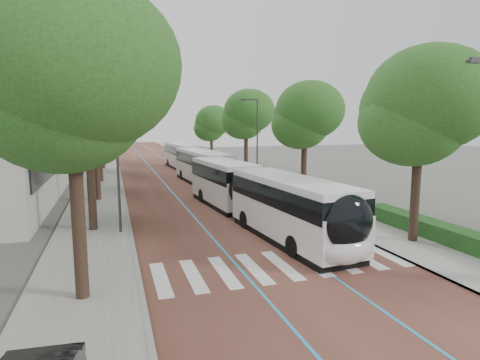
% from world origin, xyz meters
% --- Properties ---
extents(ground, '(160.00, 160.00, 0.00)m').
position_xyz_m(ground, '(0.00, 0.00, 0.00)').
color(ground, '#51544C').
rests_on(ground, ground).
extents(road, '(11.00, 140.00, 0.02)m').
position_xyz_m(road, '(0.00, 40.00, 0.01)').
color(road, '#572E27').
rests_on(road, ground).
extents(sidewalk_left, '(4.00, 140.00, 0.12)m').
position_xyz_m(sidewalk_left, '(-7.50, 40.00, 0.06)').
color(sidewalk_left, gray).
rests_on(sidewalk_left, ground).
extents(sidewalk_right, '(4.00, 140.00, 0.12)m').
position_xyz_m(sidewalk_right, '(7.50, 40.00, 0.06)').
color(sidewalk_right, gray).
rests_on(sidewalk_right, ground).
extents(kerb_left, '(0.20, 140.00, 0.14)m').
position_xyz_m(kerb_left, '(-5.60, 40.00, 0.06)').
color(kerb_left, gray).
rests_on(kerb_left, ground).
extents(kerb_right, '(0.20, 140.00, 0.14)m').
position_xyz_m(kerb_right, '(5.60, 40.00, 0.06)').
color(kerb_right, gray).
rests_on(kerb_right, ground).
extents(zebra_crossing, '(10.55, 3.60, 0.01)m').
position_xyz_m(zebra_crossing, '(0.20, 1.00, 0.03)').
color(zebra_crossing, silver).
rests_on(zebra_crossing, ground).
extents(lane_line_left, '(0.12, 126.00, 0.01)m').
position_xyz_m(lane_line_left, '(-1.60, 40.00, 0.02)').
color(lane_line_left, '#2993D1').
rests_on(lane_line_left, road).
extents(lane_line_right, '(0.12, 126.00, 0.01)m').
position_xyz_m(lane_line_right, '(1.60, 40.00, 0.02)').
color(lane_line_right, '#2993D1').
rests_on(lane_line_right, road).
extents(hedge, '(1.20, 14.00, 0.80)m').
position_xyz_m(hedge, '(9.10, 0.00, 0.52)').
color(hedge, '#153E16').
rests_on(hedge, sidewalk_right).
extents(streetlight_far, '(1.82, 0.20, 8.00)m').
position_xyz_m(streetlight_far, '(6.62, 22.00, 4.82)').
color(streetlight_far, '#333335').
rests_on(streetlight_far, sidewalk_right).
extents(lamp_post_left, '(0.14, 0.14, 8.00)m').
position_xyz_m(lamp_post_left, '(-6.10, 8.00, 4.12)').
color(lamp_post_left, '#333335').
rests_on(lamp_post_left, sidewalk_left).
extents(trees_left, '(6.30, 60.75, 9.74)m').
position_xyz_m(trees_left, '(-7.50, 22.28, 6.70)').
color(trees_left, black).
rests_on(trees_left, ground).
extents(trees_right, '(5.91, 47.63, 8.96)m').
position_xyz_m(trees_right, '(7.70, 20.68, 6.21)').
color(trees_right, black).
rests_on(trees_right, ground).
extents(lead_bus, '(4.10, 18.54, 3.20)m').
position_xyz_m(lead_bus, '(1.69, 7.97, 1.63)').
color(lead_bus, black).
rests_on(lead_bus, ground).
extents(bus_queued_0, '(3.33, 12.54, 3.20)m').
position_xyz_m(bus_queued_0, '(1.93, 23.46, 1.62)').
color(bus_queued_0, silver).
rests_on(bus_queued_0, ground).
extents(bus_queued_1, '(3.23, 12.52, 3.20)m').
position_xyz_m(bus_queued_1, '(2.26, 36.34, 1.62)').
color(bus_queued_1, silver).
rests_on(bus_queued_1, ground).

